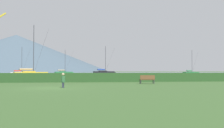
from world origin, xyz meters
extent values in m
plane|color=#3D602D|center=(0.00, 0.00, 0.00)|extent=(1000.00, 1000.00, 0.00)
cube|color=gray|center=(0.00, 137.00, 0.00)|extent=(320.00, 246.00, 0.00)
cube|color=#284C23|center=(0.00, 11.00, 0.59)|extent=(80.00, 1.20, 1.17)
cube|color=white|center=(-16.62, 67.19, 0.47)|extent=(6.23, 3.01, 0.94)
cone|color=white|center=(-13.25, 67.76, 0.47)|extent=(1.14, 0.96, 0.80)
cube|color=silver|center=(-16.96, 67.14, 0.81)|extent=(2.43, 1.78, 0.60)
cylinder|color=#333338|center=(-16.11, 67.28, 5.03)|extent=(0.12, 0.12, 9.04)
cylinder|color=#333338|center=(-17.44, 67.05, 1.45)|extent=(2.67, 0.55, 0.10)
cylinder|color=red|center=(-17.44, 67.05, 1.45)|extent=(2.31, 0.75, 0.38)
cylinder|color=#333338|center=(-14.73, 67.51, 4.81)|extent=(2.80, 0.50, 8.59)
cube|color=#236B38|center=(46.17, 71.64, 0.49)|extent=(6.46, 3.32, 0.97)
cone|color=#236B38|center=(49.61, 72.36, 0.49)|extent=(1.20, 1.02, 0.82)
cube|color=#206032|center=(45.82, 71.57, 0.84)|extent=(2.54, 1.91, 0.62)
cylinder|color=#333338|center=(46.68, 71.75, 5.05)|extent=(0.12, 0.12, 9.03)
cylinder|color=#333338|center=(45.33, 71.47, 1.50)|extent=(2.74, 0.67, 0.11)
cylinder|color=#2D7542|center=(45.33, 71.47, 1.50)|extent=(2.39, 0.86, 0.39)
cylinder|color=#333338|center=(48.10, 72.04, 4.82)|extent=(2.87, 0.62, 8.59)
cube|color=gold|center=(-8.33, 38.91, 0.58)|extent=(7.75, 4.77, 1.15)
cone|color=gold|center=(-4.36, 40.28, 0.58)|extent=(1.51, 1.34, 0.98)
cube|color=gold|center=(-8.72, 38.78, 1.00)|extent=(3.15, 2.55, 0.73)
cylinder|color=#333338|center=(-7.73, 39.12, 6.38)|extent=(0.15, 0.15, 11.49)
cylinder|color=#333338|center=(-9.29, 38.58, 1.79)|extent=(3.16, 1.19, 0.13)
cylinder|color=tan|center=(-9.29, 38.58, 1.79)|extent=(2.80, 1.35, 0.46)
cylinder|color=#333338|center=(-6.10, 39.68, 6.09)|extent=(3.31, 1.17, 10.92)
cube|color=black|center=(12.81, 77.51, 0.63)|extent=(8.40, 4.38, 1.26)
cone|color=black|center=(17.28, 78.48, 0.63)|extent=(1.57, 1.34, 1.07)
cube|color=black|center=(12.36, 77.41, 1.09)|extent=(3.31, 2.51, 0.80)
cylinder|color=#333338|center=(13.48, 77.66, 5.89)|extent=(0.16, 0.16, 10.39)
cylinder|color=#333338|center=(11.72, 77.28, 1.95)|extent=(3.55, 0.90, 0.14)
cylinder|color=#2847A3|center=(11.72, 77.28, 1.95)|extent=(3.10, 1.14, 0.50)
cylinder|color=#333338|center=(15.32, 78.06, 5.63)|extent=(3.72, 0.84, 9.88)
cube|color=#236B38|center=(-3.00, 82.95, 0.55)|extent=(7.30, 3.95, 1.09)
cone|color=#236B38|center=(0.85, 83.89, 0.55)|extent=(1.37, 1.18, 0.93)
cube|color=#206032|center=(-3.39, 82.86, 0.95)|extent=(2.90, 2.23, 0.69)
cylinder|color=#333338|center=(-2.42, 83.09, 5.29)|extent=(0.14, 0.14, 9.38)
cylinder|color=#333338|center=(-3.94, 82.72, 1.69)|extent=(3.06, 0.85, 0.12)
cylinder|color=tan|center=(-3.94, 82.72, 1.69)|extent=(2.68, 1.05, 0.44)
cylinder|color=#333338|center=(-0.83, 83.48, 5.06)|extent=(3.21, 0.81, 8.93)
cube|color=brown|center=(9.89, 5.69, 0.45)|extent=(1.71, 0.54, 0.06)
cube|color=brown|center=(9.90, 5.51, 0.73)|extent=(1.69, 0.22, 0.45)
cylinder|color=#333338|center=(10.64, 5.90, 0.23)|extent=(0.08, 0.08, 0.45)
cylinder|color=#333338|center=(9.12, 5.82, 0.23)|extent=(0.08, 0.08, 0.45)
cylinder|color=#333338|center=(10.66, 5.57, 0.23)|extent=(0.08, 0.08, 0.45)
cylinder|color=#333338|center=(9.13, 5.49, 0.23)|extent=(0.08, 0.08, 0.45)
cylinder|color=#2D3347|center=(0.97, 0.08, 0.23)|extent=(0.14, 0.14, 0.45)
cylinder|color=#2D3347|center=(1.00, 0.26, 0.23)|extent=(0.14, 0.14, 0.45)
cylinder|color=#33663D|center=(0.98, 0.17, 0.73)|extent=(0.36, 0.36, 0.55)
cylinder|color=#33663D|center=(0.94, -0.07, 0.75)|extent=(0.09, 0.09, 0.49)
cylinder|color=#33663D|center=(1.03, 0.41, 0.75)|extent=(0.09, 0.09, 0.49)
sphere|color=tan|center=(0.98, 0.17, 1.14)|extent=(0.22, 0.22, 0.22)
cone|color=#4C6070|center=(-91.79, 394.50, 29.08)|extent=(295.41, 295.41, 58.17)
camera|label=1|loc=(2.09, -21.82, 1.43)|focal=40.85mm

